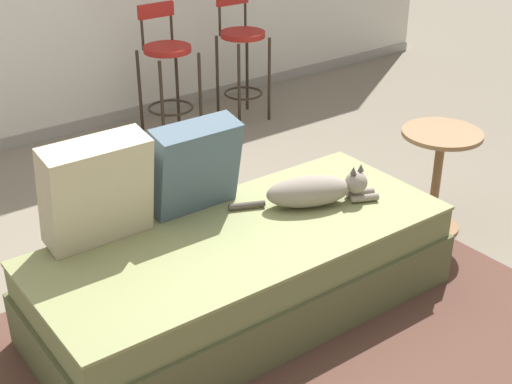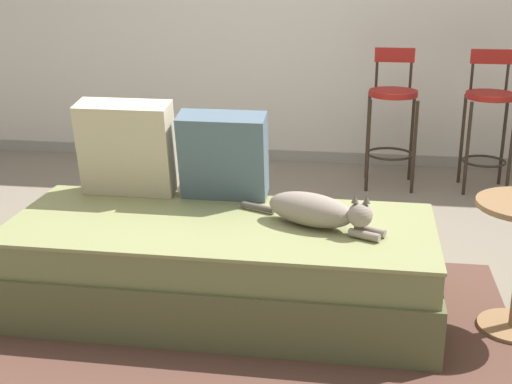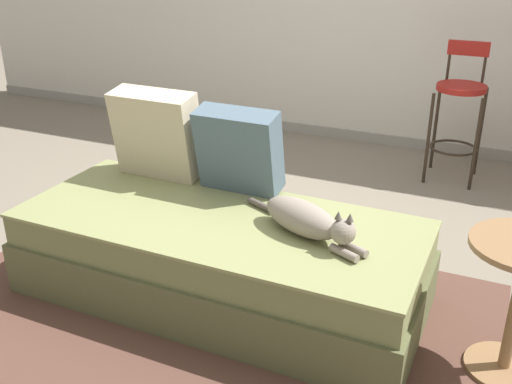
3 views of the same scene
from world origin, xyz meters
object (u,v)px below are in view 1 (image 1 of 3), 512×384
Objects in this scene: throw_pillow_corner at (97,191)px; throw_pillow_middle at (194,166)px; cat at (315,191)px; side_table at (438,167)px; bar_stool_near_window at (167,66)px; bar_stool_by_doorway at (242,50)px; couch at (243,272)px.

throw_pillow_corner reaches higher than throw_pillow_middle.
side_table is (0.90, -0.02, -0.12)m from cat.
throw_pillow_corner is 0.50× the size of bar_stool_near_window.
cat is at bearing -18.31° from throw_pillow_corner.
throw_pillow_middle is at bearing -131.67° from bar_stool_by_doorway.
cat is at bearing 1.09° from couch.
side_table is (1.34, -0.02, 0.17)m from couch.
throw_pillow_middle is at bearing -117.00° from bar_stool_near_window.
throw_pillow_corner is at bearing 179.34° from throw_pillow_middle.
side_table is at bearing -0.66° from couch.
bar_stool_by_doorway is at bearing 62.62° from cat.
bar_stool_near_window reaches higher than couch.
cat is 0.70× the size of bar_stool_near_window.
bar_stool_near_window reaches higher than cat.
throw_pillow_middle is at bearing -0.66° from throw_pillow_corner.
cat is (0.44, 0.01, 0.29)m from couch.
side_table is (0.50, -2.08, -0.16)m from bar_stool_near_window.
throw_pillow_corner is at bearing -128.52° from bar_stool_near_window.
throw_pillow_middle is (0.49, -0.01, -0.02)m from throw_pillow_corner.
side_table is at bearing -13.86° from throw_pillow_middle.
throw_pillow_middle is at bearing 97.97° from couch.
throw_pillow_middle is (-0.05, 0.33, 0.44)m from couch.
throw_pillow_corner is 0.71× the size of cat.
throw_pillow_middle is 0.46× the size of bar_stool_by_doorway.
couch is 2.26m from bar_stool_near_window.
throw_pillow_corner is at bearing 148.43° from couch.
couch is at bearing -31.57° from throw_pillow_corner.
bar_stool_near_window is at bearing -179.95° from bar_stool_by_doorway.
cat is 2.10m from bar_stool_near_window.
throw_pillow_middle reaches higher than couch.
throw_pillow_middle reaches higher than cat.
couch is at bearing -178.91° from cat.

